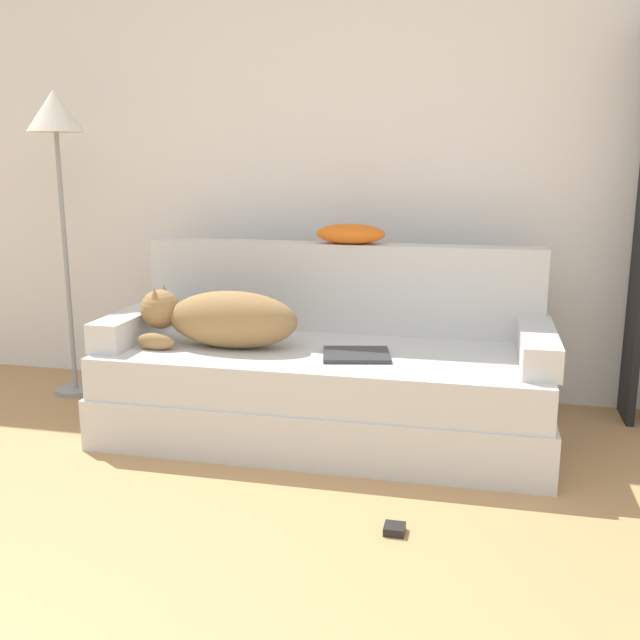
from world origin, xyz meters
TOP-DOWN VIEW (x-y plane):
  - wall_back at (0.00, 2.52)m, footprint 6.97×0.06m
  - couch at (-0.05, 1.79)m, footprint 2.00×0.87m
  - couch_backrest at (-0.05, 2.15)m, footprint 1.96×0.15m
  - couch_arm_left at (-0.97, 1.78)m, footprint 0.15×0.68m
  - couch_arm_right at (0.88, 1.78)m, footprint 0.15×0.68m
  - dog at (-0.51, 1.70)m, footprint 0.74×0.28m
  - laptop at (0.12, 1.67)m, footprint 0.33×0.30m
  - throw_pillow at (-0.00, 2.15)m, footprint 0.34×0.20m
  - floor_lamp at (-1.53, 2.09)m, footprint 0.29×0.29m
  - power_adapter at (0.38, 0.96)m, footprint 0.07×0.07m

SIDE VIEW (x-z plane):
  - power_adapter at x=0.38m, z-range 0.00..0.03m
  - couch at x=-0.05m, z-range 0.00..0.42m
  - laptop at x=0.12m, z-range 0.42..0.44m
  - couch_arm_left at x=-0.97m, z-range 0.42..0.55m
  - couch_arm_right at x=0.88m, z-range 0.42..0.55m
  - dog at x=-0.51m, z-range 0.42..0.69m
  - couch_backrest at x=-0.05m, z-range 0.42..0.85m
  - throw_pillow at x=0.00m, z-range 0.85..0.95m
  - wall_back at x=0.00m, z-range 0.00..2.70m
  - floor_lamp at x=-1.53m, z-range 0.58..2.18m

